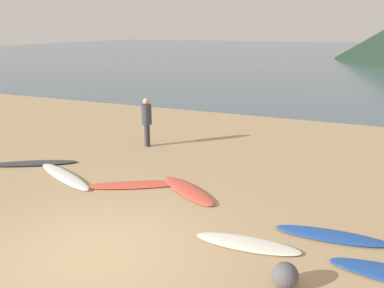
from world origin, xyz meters
TOP-DOWN VIEW (x-y plane):
  - ground_plane at (0.00, 10.00)m, footprint 120.00×120.00m
  - ocean_water at (0.00, 62.21)m, footprint 140.00×100.00m
  - surfboard_2 at (-4.57, 3.14)m, footprint 2.46×1.70m
  - surfboard_3 at (-2.99, 2.69)m, footprint 2.60×1.54m
  - surfboard_4 at (-0.97, 2.93)m, footprint 2.46×1.68m
  - surfboard_5 at (0.43, 3.11)m, footprint 2.03×1.63m
  - surfboard_6 at (2.43, 1.29)m, footprint 1.98×0.65m
  - surfboard_7 at (3.81, 2.20)m, footprint 2.09×0.63m
  - person_1 at (-2.39, 6.12)m, footprint 0.33×0.33m
  - beach_rock_far at (3.29, 0.35)m, footprint 0.41×0.41m

SIDE VIEW (x-z plane):
  - ground_plane at x=0.00m, z-range -0.20..0.00m
  - ocean_water at x=0.00m, z-range 0.00..0.00m
  - surfboard_4 at x=-0.97m, z-range 0.00..0.06m
  - surfboard_6 at x=2.43m, z-range 0.00..0.08m
  - surfboard_2 at x=-4.57m, z-range 0.00..0.09m
  - surfboard_7 at x=3.81m, z-range 0.00..0.09m
  - surfboard_3 at x=-2.99m, z-range 0.00..0.10m
  - surfboard_5 at x=0.43m, z-range 0.00..0.10m
  - beach_rock_far at x=3.29m, z-range 0.00..0.41m
  - person_1 at x=-2.39m, z-range 0.15..1.78m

